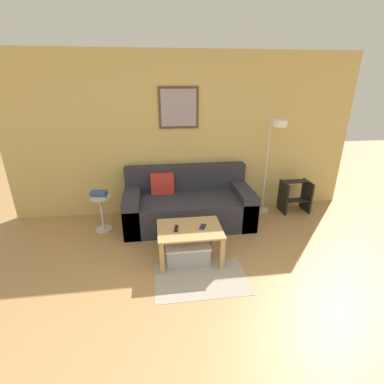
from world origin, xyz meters
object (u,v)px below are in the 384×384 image
couch (188,205)px  book_stack (99,194)px  cell_phone (203,227)px  coffee_table (190,235)px  floor_lamp (274,148)px  remote_control (176,228)px  step_stool (295,195)px  storage_bin (187,251)px  side_table (102,210)px

couch → book_stack: bearing=-175.8°
book_stack → cell_phone: book_stack is taller
coffee_table → floor_lamp: floor_lamp is taller
remote_control → step_stool: size_ratio=0.28×
couch → coffee_table: couch is taller
book_stack → cell_phone: bearing=-33.1°
storage_bin → step_stool: step_stool is taller
floor_lamp → cell_phone: floor_lamp is taller
side_table → cell_phone: bearing=-33.2°
couch → side_table: bearing=-175.8°
book_stack → storage_bin: bearing=-38.3°
storage_bin → side_table: size_ratio=1.01×
book_stack → remote_control: 1.39m
coffee_table → couch: bearing=84.4°
side_table → cell_phone: 1.65m
book_stack → cell_phone: size_ratio=1.75×
couch → floor_lamp: bearing=0.6°
cell_phone → step_stool: bearing=53.6°
storage_bin → couch: bearing=82.6°
coffee_table → step_stool: size_ratio=1.49×
remote_control → couch: bearing=84.4°
couch → side_table: 1.31m
floor_lamp → remote_control: (-1.59, -1.02, -0.71)m
couch → cell_phone: couch is taller
coffee_table → floor_lamp: size_ratio=0.50×
couch → remote_control: size_ratio=13.02×
remote_control → step_stool: step_stool is taller
coffee_table → step_stool: bearing=30.2°
remote_control → cell_phone: 0.33m
cell_phone → step_stool: 2.14m
couch → floor_lamp: floor_lamp is taller
step_stool → couch: bearing=-175.6°
side_table → coffee_table: bearing=-36.9°
storage_bin → remote_control: remote_control is taller
coffee_table → remote_control: size_ratio=5.28×
storage_bin → floor_lamp: floor_lamp is taller
couch → step_stool: 1.87m
storage_bin → book_stack: bearing=141.7°
book_stack → side_table: bearing=-4.6°
cell_phone → storage_bin: bearing=-149.2°
cell_phone → floor_lamp: bearing=60.0°
step_stool → floor_lamp: bearing=-166.6°
coffee_table → book_stack: (-1.21, 0.91, 0.24)m
coffee_table → book_stack: book_stack is taller
coffee_table → cell_phone: size_ratio=5.65×
couch → book_stack: 1.35m
book_stack → step_stool: size_ratio=0.46×
floor_lamp → book_stack: bearing=-177.6°
side_table → remote_control: side_table is taller
storage_bin → remote_control: 0.35m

